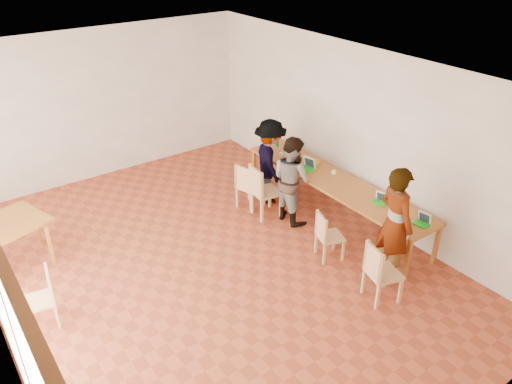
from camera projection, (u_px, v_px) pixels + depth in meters
ground at (211, 263)px, 7.85m from camera, size 8.00×8.00×0.00m
wall_back at (104, 104)px, 9.96m from camera, size 6.00×0.10×3.00m
wall_front at (446, 353)px, 4.29m from camera, size 6.00×0.10×3.00m
wall_right at (355, 132)px, 8.66m from camera, size 0.10×8.00×3.00m
ceiling at (201, 74)px, 6.39m from camera, size 6.00×8.00×0.04m
communal_table at (334, 183)px, 8.73m from camera, size 0.80×4.00×0.75m
side_table at (12, 225)px, 7.58m from camera, size 0.90×0.90×0.75m
chair_near at (379, 268)px, 6.85m from camera, size 0.53×0.53×0.49m
chair_mid at (326, 232)px, 7.75m from camera, size 0.48×0.48×0.43m
chair_far at (261, 187)px, 8.81m from camera, size 0.51×0.51×0.53m
chair_empty at (247, 182)px, 9.08m from camera, size 0.52×0.52×0.48m
chair_spare at (45, 292)px, 6.48m from camera, size 0.45×0.45×0.44m
person_near at (395, 224)px, 7.19m from camera, size 0.55×0.73×1.81m
person_mid at (292, 179)px, 8.66m from camera, size 0.61×0.77×1.58m
person_far at (270, 162)px, 9.22m from camera, size 0.94×1.20×1.62m
laptop_near at (423, 221)px, 7.45m from camera, size 0.22×0.25×0.19m
laptop_mid at (381, 200)px, 8.01m from camera, size 0.24×0.26×0.18m
laptop_far at (308, 166)px, 9.08m from camera, size 0.28×0.31×0.22m
yellow_mug at (317, 162)px, 9.24m from camera, size 0.15×0.15×0.09m
green_bottle at (277, 140)px, 9.93m from camera, size 0.07×0.07×0.28m
clear_glass at (281, 155)px, 9.53m from camera, size 0.07×0.07×0.09m
condiment_cup at (334, 172)px, 8.91m from camera, size 0.08×0.08×0.06m
pink_phone at (294, 158)px, 9.48m from camera, size 0.05×0.10×0.01m
black_pouch at (294, 158)px, 9.40m from camera, size 0.16×0.26×0.09m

